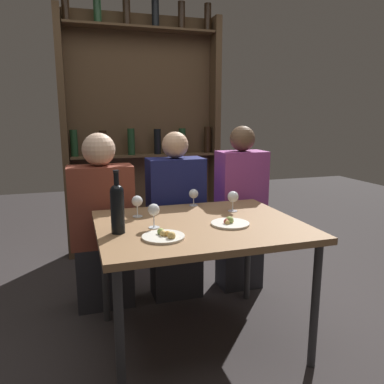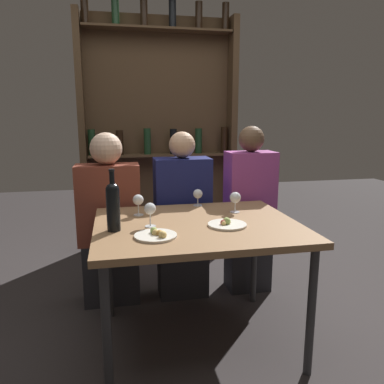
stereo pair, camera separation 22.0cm
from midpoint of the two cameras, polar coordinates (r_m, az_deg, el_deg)
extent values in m
plane|color=#332D2D|center=(2.42, 3.51, -21.74)|extent=(10.00, 10.00, 0.00)
cube|color=olive|center=(2.12, 3.75, -5.23)|extent=(1.13, 0.92, 0.04)
cylinder|color=#2D2D30|center=(1.83, -9.32, -20.87)|extent=(0.04, 0.04, 0.70)
cylinder|color=#2D2D30|center=(2.11, 20.72, -16.85)|extent=(0.04, 0.04, 0.70)
cylinder|color=#2D2D30|center=(2.55, -10.13, -11.22)|extent=(0.04, 0.04, 0.70)
cylinder|color=#2D2D30|center=(2.76, 11.75, -9.49)|extent=(0.04, 0.04, 0.70)
cube|color=#4C3823|center=(3.77, -3.40, 8.51)|extent=(1.45, 0.02, 2.26)
cube|color=#4C3823|center=(3.63, -14.67, 8.04)|extent=(0.06, 0.18, 2.26)
cube|color=#4C3823|center=(3.85, 7.73, 8.49)|extent=(0.06, 0.18, 2.26)
cube|color=#4C3823|center=(3.68, -3.13, 5.65)|extent=(1.37, 0.18, 0.02)
cylinder|color=#19381E|center=(3.64, -13.36, 7.36)|extent=(0.07, 0.07, 0.24)
cylinder|color=black|center=(3.63, -9.24, 7.43)|extent=(0.07, 0.07, 0.23)
cylinder|color=#19381E|center=(3.65, -5.10, 7.69)|extent=(0.07, 0.07, 0.25)
cylinder|color=black|center=(3.69, -1.14, 7.71)|extent=(0.07, 0.07, 0.24)
cylinder|color=#19381E|center=(3.75, 2.69, 7.79)|extent=(0.07, 0.07, 0.24)
cylinder|color=black|center=(3.81, 6.59, 7.89)|extent=(0.07, 0.07, 0.26)
cube|color=#4C3823|center=(3.75, -3.34, 23.55)|extent=(1.37, 0.18, 0.02)
cylinder|color=black|center=(3.74, -14.29, 25.30)|extent=(0.07, 0.07, 0.24)
cylinder|color=#19381E|center=(3.75, -9.81, 25.59)|extent=(0.07, 0.07, 0.26)
cylinder|color=black|center=(3.77, -5.51, 25.60)|extent=(0.07, 0.07, 0.25)
cylinder|color=black|center=(3.80, -1.16, 25.46)|extent=(0.07, 0.07, 0.25)
cylinder|color=black|center=(3.86, 2.86, 25.25)|extent=(0.07, 0.07, 0.25)
cylinder|color=black|center=(3.93, 6.91, 24.97)|extent=(0.07, 0.07, 0.25)
cylinder|color=black|center=(1.96, -8.80, -2.82)|extent=(0.07, 0.07, 0.22)
sphere|color=black|center=(1.94, -8.89, 0.31)|extent=(0.07, 0.07, 0.07)
cylinder|color=black|center=(1.93, -8.94, 1.71)|extent=(0.03, 0.03, 0.10)
cylinder|color=black|center=(1.92, -8.99, 3.29)|extent=(0.03, 0.03, 0.01)
cylinder|color=silver|center=(2.51, 3.41, -2.07)|extent=(0.06, 0.06, 0.00)
cylinder|color=silver|center=(2.50, 3.42, -1.36)|extent=(0.01, 0.01, 0.06)
sphere|color=silver|center=(2.49, 3.43, -0.30)|extent=(0.06, 0.06, 0.06)
cylinder|color=silver|center=(2.27, -5.41, -3.53)|extent=(0.06, 0.06, 0.00)
cylinder|color=silver|center=(2.26, -5.43, -2.58)|extent=(0.01, 0.01, 0.07)
sphere|color=silver|center=(2.25, -5.46, -1.22)|extent=(0.07, 0.07, 0.07)
cylinder|color=silver|center=(2.04, -3.29, -5.27)|extent=(0.06, 0.06, 0.00)
cylinder|color=silver|center=(2.03, -3.30, -4.15)|extent=(0.01, 0.01, 0.08)
sphere|color=silver|center=(2.01, -3.32, -2.58)|extent=(0.06, 0.06, 0.06)
cylinder|color=silver|center=(2.36, 9.23, -3.07)|extent=(0.06, 0.06, 0.00)
cylinder|color=silver|center=(2.35, 9.26, -2.18)|extent=(0.01, 0.01, 0.07)
sphere|color=silver|center=(2.34, 9.30, -0.87)|extent=(0.07, 0.07, 0.07)
cylinder|color=silver|center=(1.87, -2.21, -6.73)|extent=(0.21, 0.21, 0.01)
sphere|color=#E5BC66|center=(1.82, -1.04, -6.60)|extent=(0.04, 0.04, 0.04)
sphere|color=gold|center=(1.86, -1.58, -6.32)|extent=(0.03, 0.03, 0.03)
sphere|color=#E5BC66|center=(1.87, -2.23, -6.25)|extent=(0.03, 0.03, 0.03)
sphere|color=#99B256|center=(1.90, -2.54, -5.94)|extent=(0.04, 0.04, 0.04)
cylinder|color=silver|center=(2.07, 8.43, -5.00)|extent=(0.21, 0.21, 0.01)
sphere|color=#E5BC66|center=(2.07, 8.52, -4.58)|extent=(0.03, 0.03, 0.03)
sphere|color=#E5BC66|center=(2.04, 7.97, -4.83)|extent=(0.03, 0.03, 0.03)
sphere|color=#99B256|center=(2.07, 8.35, -4.49)|extent=(0.04, 0.04, 0.04)
sphere|color=#E5BC66|center=(2.10, 8.11, -4.38)|extent=(0.03, 0.03, 0.03)
sphere|color=#B74C3D|center=(2.05, 7.87, -4.68)|extent=(0.03, 0.03, 0.03)
cube|color=#26262B|center=(2.80, -9.92, -11.87)|extent=(0.39, 0.22, 0.45)
cube|color=brown|center=(2.64, -10.29, -1.84)|extent=(0.43, 0.22, 0.55)
sphere|color=beige|center=(2.58, -10.60, 6.51)|extent=(0.22, 0.22, 0.22)
cube|color=#26262B|center=(2.85, 0.82, -11.20)|extent=(0.36, 0.22, 0.45)
cube|color=navy|center=(2.70, 0.85, -1.00)|extent=(0.40, 0.22, 0.58)
sphere|color=tan|center=(2.64, 0.87, 7.19)|extent=(0.19, 0.19, 0.19)
cube|color=#26262B|center=(3.00, 10.61, -10.24)|extent=(0.32, 0.22, 0.45)
cube|color=#9E3F8C|center=(2.85, 11.00, -0.19)|extent=(0.35, 0.22, 0.62)
sphere|color=brown|center=(2.79, 11.32, 7.93)|extent=(0.19, 0.19, 0.19)
camera|label=1|loc=(0.11, -87.14, 0.59)|focal=35.00mm
camera|label=2|loc=(0.11, 92.86, -0.59)|focal=35.00mm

